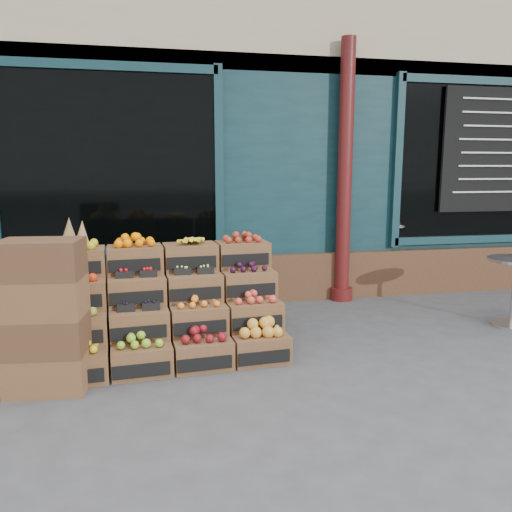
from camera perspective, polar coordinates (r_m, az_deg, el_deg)
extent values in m
plane|color=#444447|center=(4.33, 4.59, -12.66)|extent=(60.00, 60.00, 0.00)
cube|color=#0F2D33|center=(9.13, -4.66, 14.53)|extent=(12.00, 6.00, 4.80)
cube|color=#0F2D33|center=(6.19, -1.11, 8.44)|extent=(12.00, 0.12, 3.00)
cube|color=#4F321F|center=(6.27, -0.96, -2.62)|extent=(12.00, 0.18, 0.60)
cube|color=black|center=(6.03, -16.37, 10.39)|extent=(2.40, 0.06, 2.00)
cube|color=black|center=(7.41, 24.49, 9.74)|extent=(2.40, 0.06, 2.00)
cylinder|color=#4F1312|center=(6.33, 10.11, 9.23)|extent=(0.18, 0.18, 3.20)
cube|color=black|center=(7.35, 24.94, 10.89)|extent=(1.30, 0.04, 1.60)
cube|color=brown|center=(4.28, -19.80, -11.74)|extent=(0.51, 0.37, 0.24)
cube|color=black|center=(4.12, -19.94, -12.95)|extent=(0.45, 0.05, 0.11)
cube|color=yellow|center=(4.23, -19.92, -9.71)|extent=(0.41, 0.28, 0.08)
cube|color=brown|center=(4.27, -12.91, -11.45)|extent=(0.51, 0.37, 0.24)
cube|color=black|center=(4.11, -12.76, -12.66)|extent=(0.45, 0.05, 0.11)
cube|color=#86B826|center=(4.21, -12.99, -9.39)|extent=(0.41, 0.28, 0.08)
cube|color=brown|center=(4.32, -6.09, -11.01)|extent=(0.51, 0.37, 0.24)
cube|color=black|center=(4.16, -5.66, -12.17)|extent=(0.45, 0.05, 0.11)
cube|color=maroon|center=(4.26, -6.14, -8.90)|extent=(0.41, 0.28, 0.09)
cube|color=brown|center=(4.42, 0.46, -10.43)|extent=(0.51, 0.37, 0.24)
cube|color=black|center=(4.27, 1.15, -11.54)|extent=(0.45, 0.05, 0.11)
cube|color=gold|center=(4.36, 0.47, -8.24)|extent=(0.41, 0.28, 0.11)
cube|color=brown|center=(4.40, -19.80, -7.82)|extent=(0.51, 0.37, 0.24)
cube|color=black|center=(4.23, -19.95, -8.86)|extent=(0.45, 0.05, 0.11)
cube|color=olive|center=(4.35, -19.93, -5.78)|extent=(0.41, 0.28, 0.08)
cube|color=brown|center=(4.38, -13.17, -7.53)|extent=(0.51, 0.37, 0.24)
cube|color=black|center=(4.22, -13.04, -8.56)|extent=(0.45, 0.05, 0.11)
cube|color=black|center=(4.35, -13.24, -5.83)|extent=(0.41, 0.28, 0.03)
cube|color=brown|center=(4.43, -6.60, -7.15)|extent=(0.51, 0.37, 0.24)
cube|color=black|center=(4.27, -6.21, -8.14)|extent=(0.45, 0.05, 0.11)
cube|color=orange|center=(4.39, -6.64, -5.22)|extent=(0.41, 0.28, 0.07)
cube|color=brown|center=(4.53, -0.26, -6.69)|extent=(0.51, 0.37, 0.24)
cube|color=black|center=(4.37, 0.37, -7.64)|extent=(0.45, 0.05, 0.11)
cube|color=#CC4235|center=(4.49, -0.26, -4.73)|extent=(0.41, 0.28, 0.08)
cube|color=brown|center=(4.53, -19.81, -4.12)|extent=(0.51, 0.37, 0.24)
cube|color=black|center=(4.36, -19.95, -4.98)|extent=(0.45, 0.05, 0.11)
cube|color=#B92D0E|center=(4.49, -19.93, -2.11)|extent=(0.41, 0.28, 0.08)
cube|color=brown|center=(4.52, -13.42, -3.83)|extent=(0.51, 0.37, 0.24)
cube|color=black|center=(4.35, -13.30, -4.68)|extent=(0.45, 0.05, 0.11)
cube|color=red|center=(4.49, -13.49, -2.12)|extent=(0.41, 0.28, 0.03)
cube|color=brown|center=(4.56, -7.08, -3.50)|extent=(0.51, 0.37, 0.24)
cube|color=black|center=(4.40, -6.71, -4.33)|extent=(0.45, 0.05, 0.11)
cube|color=#B3D866|center=(4.53, -7.11, -1.83)|extent=(0.41, 0.28, 0.03)
cube|color=brown|center=(4.66, -0.94, -3.13)|extent=(0.51, 0.37, 0.24)
cube|color=black|center=(4.50, -0.35, -3.93)|extent=(0.45, 0.05, 0.11)
cube|color=black|center=(4.63, -0.94, -1.30)|extent=(0.41, 0.28, 0.06)
cube|color=brown|center=(4.68, -19.82, -0.64)|extent=(0.51, 0.37, 0.24)
cube|color=black|center=(4.51, -19.95, -1.34)|extent=(0.45, 0.05, 0.11)
cube|color=#B4AA17|center=(4.65, -19.93, 1.32)|extent=(0.41, 0.28, 0.08)
cube|color=brown|center=(4.67, -13.65, -0.35)|extent=(0.51, 0.37, 0.24)
cube|color=black|center=(4.50, -13.54, -1.05)|extent=(0.45, 0.05, 0.11)
cube|color=orange|center=(4.64, -13.73, 1.64)|extent=(0.41, 0.28, 0.09)
cube|color=brown|center=(4.71, -7.52, -0.07)|extent=(0.51, 0.37, 0.24)
cube|color=black|center=(4.54, -7.19, -0.74)|extent=(0.45, 0.05, 0.11)
cube|color=gold|center=(4.69, -7.56, 1.84)|extent=(0.41, 0.28, 0.07)
cube|color=brown|center=(4.81, -1.57, 0.22)|extent=(0.51, 0.37, 0.24)
cube|color=black|center=(4.64, -1.03, -0.44)|extent=(0.45, 0.05, 0.11)
cube|color=#9F2E1D|center=(4.78, -1.58, 2.07)|extent=(0.41, 0.28, 0.07)
cube|color=#4F321F|center=(4.48, -9.78, -10.32)|extent=(2.01, 0.47, 0.24)
cube|color=#4F321F|center=(4.63, -10.09, -8.05)|extent=(2.01, 0.47, 0.49)
cube|color=#4F321F|center=(4.79, -10.39, -5.93)|extent=(2.01, 0.47, 0.73)
cone|color=olive|center=(4.65, -20.57, 2.51)|extent=(0.17, 0.17, 0.28)
cone|color=olive|center=(4.67, -19.25, 2.39)|extent=(0.15, 0.15, 0.24)
cube|color=brown|center=(4.20, -22.56, -12.04)|extent=(0.61, 0.46, 0.29)
cube|color=#4F321F|center=(4.10, -22.83, -8.29)|extent=(0.61, 0.46, 0.29)
cube|color=brown|center=(4.02, -23.10, -4.38)|extent=(0.61, 0.46, 0.29)
cube|color=#4F321F|center=(3.97, -23.38, -0.35)|extent=(0.61, 0.46, 0.29)
cylinder|color=silver|center=(6.05, 27.16, -6.99)|extent=(0.43, 0.43, 0.03)
imported|color=#19591E|center=(6.76, -18.20, 3.52)|extent=(0.81, 0.65, 1.93)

